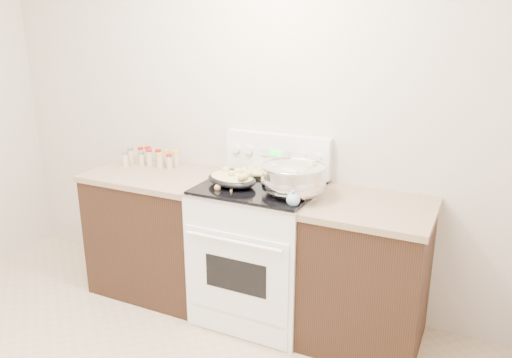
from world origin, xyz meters
The scene contains 10 objects.
room_shell centered at (0.00, 0.00, 1.70)m, with size 4.10×3.60×2.75m.
counter_left centered at (-0.48, 1.43, 0.46)m, with size 0.93×0.67×0.92m.
counter_right centered at (1.08, 1.43, 0.46)m, with size 0.73×0.67×0.92m.
kitchen_range centered at (0.35, 1.42, 0.49)m, with size 0.78×0.73×1.22m.
mixing_bowl centered at (0.60, 1.37, 1.04)m, with size 0.50×0.50×0.24m.
roasting_pan centered at (0.19, 1.34, 0.99)m, with size 0.42×0.35×0.11m.
baking_sheet centered at (0.32, 1.68, 0.96)m, with size 0.45×0.39×0.06m.
wooden_spoon centered at (0.17, 1.26, 0.95)m, with size 0.13×0.24×0.04m.
blue_ladle centered at (0.68, 1.19, 0.98)m, with size 0.10×0.27×0.10m.
spice_jars centered at (-0.62, 1.57, 0.98)m, with size 0.40×0.23×0.13m.
Camera 1 is at (1.66, -1.35, 1.95)m, focal length 35.00 mm.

